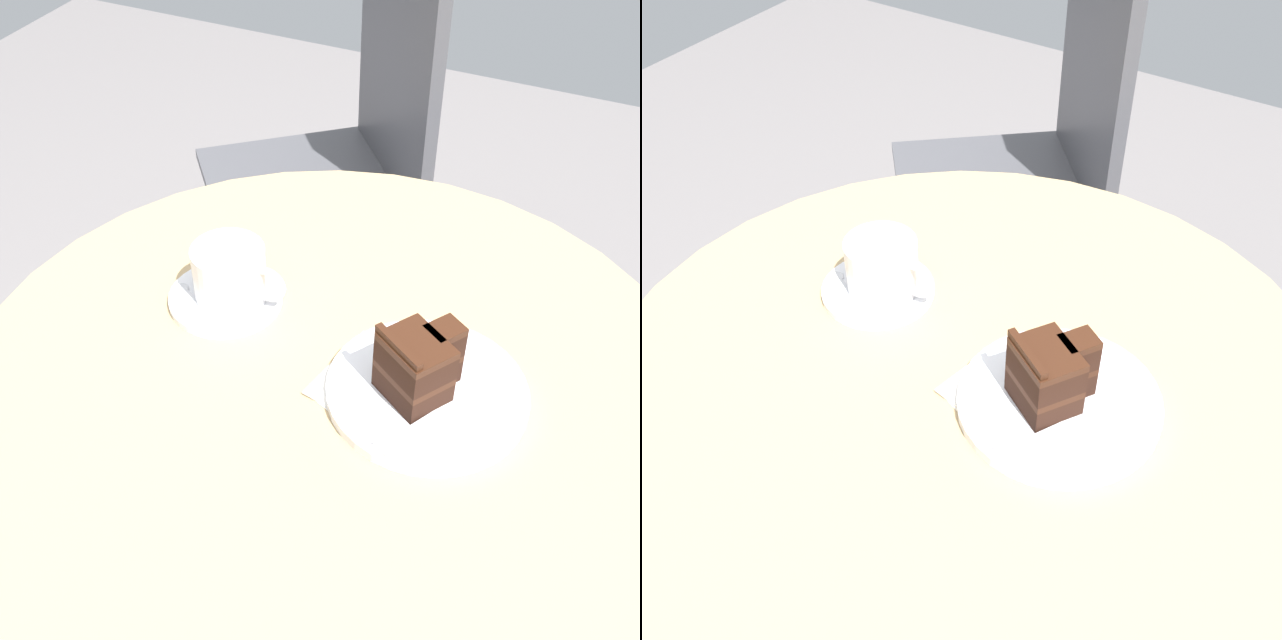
{
  "view_description": "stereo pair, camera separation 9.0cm",
  "coord_description": "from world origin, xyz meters",
  "views": [
    {
      "loc": [
        0.25,
        -0.57,
        1.34
      ],
      "look_at": [
        -0.03,
        0.04,
        0.72
      ],
      "focal_mm": 45.0,
      "sensor_mm": 36.0,
      "label": 1
    },
    {
      "loc": [
        0.33,
        -0.52,
        1.34
      ],
      "look_at": [
        -0.03,
        0.04,
        0.72
      ],
      "focal_mm": 45.0,
      "sensor_mm": 36.0,
      "label": 2
    }
  ],
  "objects": [
    {
      "name": "teaspoon",
      "position": [
        -0.2,
        0.04,
        0.69
      ],
      "size": [
        0.09,
        0.05,
        0.0
      ],
      "rotation": [
        0.0,
        0.0,
        2.72
      ],
      "color": "silver",
      "rests_on": "saucer"
    },
    {
      "name": "cafe_table",
      "position": [
        0.0,
        0.0,
        0.58
      ],
      "size": [
        0.85,
        0.85,
        0.68
      ],
      "color": "tan",
      "rests_on": "ground"
    },
    {
      "name": "cake_slice",
      "position": [
        0.1,
        0.01,
        0.73
      ],
      "size": [
        0.09,
        0.1,
        0.08
      ],
      "rotation": [
        0.0,
        0.0,
        1.0
      ],
      "color": "black",
      "rests_on": "cake_plate"
    },
    {
      "name": "saucer",
      "position": [
        -0.17,
        0.06,
        0.69
      ],
      "size": [
        0.14,
        0.14,
        0.01
      ],
      "color": "white",
      "rests_on": "cafe_table"
    },
    {
      "name": "coffee_cup",
      "position": [
        -0.16,
        0.06,
        0.73
      ],
      "size": [
        0.12,
        0.09,
        0.07
      ],
      "color": "white",
      "rests_on": "saucer"
    },
    {
      "name": "cafe_chair",
      "position": [
        -0.27,
        0.69,
        0.56
      ],
      "size": [
        0.54,
        0.54,
        0.96
      ],
      "rotation": [
        0.0,
        0.0,
        5.42
      ],
      "color": "#4C4C51",
      "rests_on": "ground"
    },
    {
      "name": "fork",
      "position": [
        0.12,
        -0.04,
        0.7
      ],
      "size": [
        0.09,
        0.15,
        0.0
      ],
      "rotation": [
        0.0,
        0.0,
        4.22
      ],
      "color": "silver",
      "rests_on": "cake_plate"
    },
    {
      "name": "napkin",
      "position": [
        0.06,
        0.0,
        0.69
      ],
      "size": [
        0.17,
        0.17,
        0.0
      ],
      "rotation": [
        0.0,
        0.0,
        2.8
      ],
      "color": "silver",
      "rests_on": "cafe_table"
    },
    {
      "name": "cake_plate",
      "position": [
        0.11,
        0.01,
        0.69
      ],
      "size": [
        0.22,
        0.22,
        0.01
      ],
      "color": "white",
      "rests_on": "cafe_table"
    }
  ]
}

